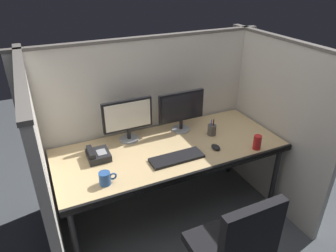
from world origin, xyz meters
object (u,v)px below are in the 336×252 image
(soda_can, at_px, (257,142))
(monitor_left, at_px, (128,118))
(monitor_right, at_px, (181,109))
(computer_mouse, at_px, (216,147))
(coffee_mug, at_px, (105,178))
(pen_cup, at_px, (212,130))
(keyboard_main, at_px, (177,158))
(desk_phone, at_px, (98,155))
(desk, at_px, (171,153))

(soda_can, bearing_deg, monitor_left, 147.28)
(monitor_right, bearing_deg, computer_mouse, -74.82)
(monitor_left, relative_size, coffee_mug, 3.41)
(monitor_right, xyz_separation_m, pen_cup, (0.21, -0.19, -0.17))
(monitor_right, xyz_separation_m, coffee_mug, (-0.83, -0.48, -0.17))
(keyboard_main, distance_m, computer_mouse, 0.36)
(computer_mouse, distance_m, soda_can, 0.34)
(computer_mouse, bearing_deg, monitor_left, 143.47)
(keyboard_main, height_order, soda_can, soda_can)
(coffee_mug, bearing_deg, pen_cup, 15.28)
(soda_can, bearing_deg, monitor_right, 127.31)
(monitor_right, distance_m, desk_phone, 0.84)
(desk_phone, bearing_deg, monitor_left, 29.04)
(monitor_right, relative_size, pen_cup, 2.72)
(keyboard_main, relative_size, computer_mouse, 4.48)
(keyboard_main, height_order, desk_phone, desk_phone)
(coffee_mug, bearing_deg, keyboard_main, 6.45)
(desk, bearing_deg, keyboard_main, -100.03)
(desk_phone, bearing_deg, keyboard_main, -25.66)
(monitor_right, distance_m, soda_can, 0.71)
(monitor_left, height_order, monitor_right, same)
(desk, relative_size, soda_can, 15.57)
(monitor_left, relative_size, pen_cup, 2.72)
(monitor_right, height_order, pen_cup, monitor_right)
(soda_can, bearing_deg, pen_cup, 120.53)
(monitor_right, relative_size, coffee_mug, 3.41)
(desk_phone, bearing_deg, monitor_right, 10.08)
(monitor_left, bearing_deg, computer_mouse, -36.53)
(desk, bearing_deg, pen_cup, 7.40)
(keyboard_main, bearing_deg, monitor_right, 59.07)
(monitor_right, height_order, computer_mouse, monitor_right)
(desk, xyz_separation_m, computer_mouse, (0.33, -0.16, 0.07))
(computer_mouse, xyz_separation_m, coffee_mug, (-0.95, -0.07, 0.03))
(desk, height_order, coffee_mug, coffee_mug)
(pen_cup, bearing_deg, desk, -172.60)
(computer_mouse, relative_size, pen_cup, 0.61)
(monitor_right, bearing_deg, desk_phone, -169.92)
(keyboard_main, distance_m, soda_can, 0.69)
(desk, distance_m, computer_mouse, 0.38)
(computer_mouse, bearing_deg, soda_can, -24.29)
(soda_can, bearing_deg, desk, 154.64)
(desk, height_order, desk_phone, desk_phone)
(keyboard_main, xyz_separation_m, coffee_mug, (-0.59, -0.07, 0.04))
(soda_can, relative_size, pen_cup, 0.77)
(keyboard_main, xyz_separation_m, pen_cup, (0.46, 0.22, 0.04))
(monitor_right, bearing_deg, coffee_mug, -150.09)
(monitor_left, height_order, computer_mouse, monitor_left)
(keyboard_main, bearing_deg, pen_cup, 25.55)
(monitor_right, relative_size, desk_phone, 2.26)
(desk, bearing_deg, coffee_mug, -159.54)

